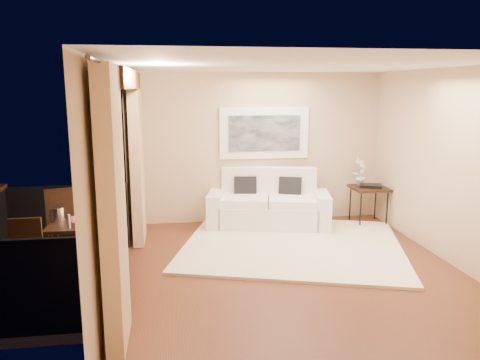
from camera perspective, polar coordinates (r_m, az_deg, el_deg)
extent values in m
plane|color=brown|center=(6.47, 6.36, -10.86)|extent=(5.00, 5.00, 0.00)
plane|color=white|center=(6.01, 6.93, 13.75)|extent=(5.00, 5.00, 0.00)
plane|color=tan|center=(8.51, 2.33, 3.94)|extent=(4.50, 0.00, 4.50)
plane|color=tan|center=(3.80, 16.34, -5.67)|extent=(4.50, 0.00, 4.50)
plane|color=tan|center=(7.02, 24.69, 1.37)|extent=(0.00, 5.00, 5.00)
plane|color=tan|center=(7.75, -13.35, 2.93)|extent=(0.00, 2.70, 2.70)
plane|color=tan|center=(4.15, -17.66, -4.33)|extent=(0.00, 2.70, 2.70)
plane|color=tan|center=(5.84, -15.45, 12.04)|extent=(0.00, 2.40, 2.40)
cube|color=black|center=(5.83, -14.24, 11.81)|extent=(0.28, 2.40, 0.22)
cube|color=#605B56|center=(6.51, -22.29, -12.13)|extent=(1.80, 2.60, 0.12)
cube|color=black|center=(7.50, -20.32, -4.39)|extent=(1.80, 0.06, 1.00)
cube|color=black|center=(5.17, -26.14, -11.84)|extent=(1.80, 0.06, 1.00)
cube|color=#D8B485|center=(7.45, -12.46, 2.41)|extent=(0.16, 0.75, 2.62)
cube|color=#D8B485|center=(4.42, -15.24, -3.65)|extent=(0.16, 0.75, 2.62)
cylinder|color=#4C473F|center=(5.83, -14.09, 12.90)|extent=(0.04, 4.80, 0.04)
cube|color=white|center=(8.47, 2.98, 5.73)|extent=(1.62, 0.05, 0.92)
cube|color=black|center=(8.44, 3.03, 5.71)|extent=(1.30, 0.02, 0.64)
cube|color=#FFEBCD|center=(7.40, 6.41, -7.83)|extent=(3.98, 3.70, 0.04)
cube|color=white|center=(8.29, 3.49, -4.31)|extent=(1.85, 1.24, 0.42)
cube|color=white|center=(8.54, 3.53, -1.16)|extent=(1.71, 0.57, 0.82)
cube|color=white|center=(8.32, -2.94, -3.54)|extent=(0.42, 0.93, 0.62)
cube|color=white|center=(8.32, 9.94, -3.70)|extent=(0.42, 0.93, 0.62)
cube|color=white|center=(8.20, 0.64, -2.44)|extent=(0.95, 0.95, 0.14)
cube|color=white|center=(8.20, 6.38, -2.51)|extent=(0.95, 0.95, 0.14)
cube|color=black|center=(8.39, 0.66, -0.94)|extent=(0.42, 0.23, 0.41)
cube|color=black|center=(8.39, 6.13, -1.01)|extent=(0.44, 0.30, 0.41)
cube|color=black|center=(8.72, 15.47, -0.96)|extent=(0.62, 0.62, 0.04)
cylinder|color=black|center=(8.49, 14.49, -3.58)|extent=(0.03, 0.03, 0.63)
cylinder|color=black|center=(8.68, 17.49, -3.40)|extent=(0.03, 0.03, 0.63)
cylinder|color=black|center=(8.93, 13.28, -2.79)|extent=(0.03, 0.03, 0.63)
cylinder|color=black|center=(9.12, 16.16, -2.65)|extent=(0.03, 0.03, 0.63)
cube|color=black|center=(8.71, 15.65, -0.68)|extent=(0.46, 0.41, 0.05)
imported|color=white|center=(8.76, 14.46, 1.02)|extent=(0.33, 0.31, 0.52)
cube|color=black|center=(6.47, -19.90, -5.31)|extent=(0.59, 0.59, 0.05)
cylinder|color=black|center=(6.41, -22.19, -8.86)|extent=(0.04, 0.04, 0.63)
cylinder|color=black|center=(6.31, -17.99, -8.88)|extent=(0.04, 0.04, 0.63)
cylinder|color=black|center=(6.84, -21.26, -7.54)|extent=(0.04, 0.04, 0.63)
cylinder|color=black|center=(6.75, -17.34, -7.53)|extent=(0.04, 0.04, 0.63)
cube|color=black|center=(7.21, -20.61, -5.09)|extent=(0.55, 0.55, 0.05)
cube|color=black|center=(6.94, -20.73, -3.38)|extent=(0.46, 0.16, 0.60)
cylinder|color=black|center=(7.47, -19.07, -6.49)|extent=(0.03, 0.03, 0.47)
cylinder|color=black|center=(7.47, -21.93, -6.70)|extent=(0.03, 0.03, 0.47)
cylinder|color=black|center=(7.11, -18.94, -7.36)|extent=(0.03, 0.03, 0.47)
cylinder|color=black|center=(7.11, -21.94, -7.57)|extent=(0.03, 0.03, 0.47)
cube|color=black|center=(6.17, -24.88, -8.94)|extent=(0.39, 0.39, 0.05)
cube|color=black|center=(6.26, -24.63, -6.45)|extent=(0.38, 0.05, 0.50)
cylinder|color=black|center=(6.15, -26.52, -11.28)|extent=(0.03, 0.03, 0.39)
cylinder|color=black|center=(6.06, -23.68, -11.35)|extent=(0.03, 0.03, 0.39)
cylinder|color=black|center=(6.43, -25.70, -10.25)|extent=(0.03, 0.03, 0.39)
cylinder|color=black|center=(6.34, -22.98, -10.30)|extent=(0.03, 0.03, 0.39)
cylinder|color=white|center=(6.61, -21.38, -3.95)|extent=(0.18, 0.18, 0.20)
cylinder|color=red|center=(6.56, -19.63, -4.53)|extent=(0.06, 0.06, 0.07)
cylinder|color=silver|center=(6.28, -20.12, -4.75)|extent=(0.04, 0.04, 0.18)
cylinder|color=silver|center=(6.32, -19.17, -4.86)|extent=(0.06, 0.06, 0.12)
cylinder|color=white|center=(6.42, -18.50, -4.57)|extent=(0.06, 0.06, 0.12)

